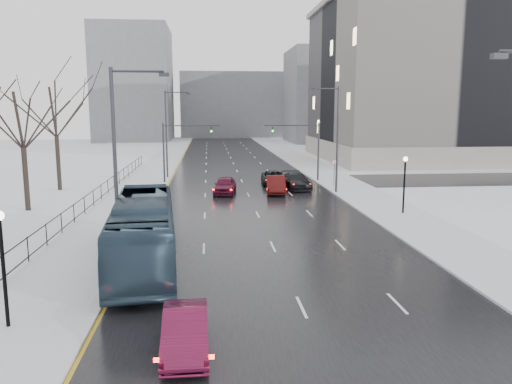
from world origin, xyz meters
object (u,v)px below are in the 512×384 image
object	(u,v)px
tree_park_d	(28,212)
no_uturn_sign	(334,165)
mast_signal_left	(174,145)
sedan_right_cross	(273,178)
lamppost_l	(2,252)
lamppost_r_mid	(405,177)
tree_park_e	(60,191)
sedan_center_near	(225,185)
bus	(143,232)
sedan_right_far	(296,181)
streetlight_l_near	(119,155)
sedan_right_near	(276,185)
mast_signal_right	(309,145)
streetlight_l_far	(168,130)
streetlight_r_mid	(335,134)
sedan_left_near	(185,331)

from	to	relation	value
tree_park_d	no_uturn_sign	size ratio (longest dim) A/B	4.63
mast_signal_left	sedan_right_cross	xyz separation A→B (m)	(10.48, -1.93, -3.35)
lamppost_l	lamppost_r_mid	bearing A→B (deg)	39.29
tree_park_e	lamppost_l	size ratio (longest dim) A/B	3.15
lamppost_r_mid	sedan_center_near	xyz separation A→B (m)	(-13.15, 10.65, -2.09)
mast_signal_left	sedan_center_near	size ratio (longest dim) A/B	1.37
lamppost_r_mid	bus	xyz separation A→B (m)	(-18.00, -10.83, -1.15)
bus	sedan_right_far	world-z (taller)	bus
bus	streetlight_l_near	bearing A→B (deg)	139.38
tree_park_e	sedan_center_near	bearing A→B (deg)	-11.80
tree_park_d	sedan_right_far	bearing A→B (deg)	21.31
lamppost_r_mid	mast_signal_left	bearing A→B (deg)	135.52
tree_park_d	sedan_center_near	bearing A→B (deg)	23.01
mast_signal_left	sedan_right_far	xyz separation A→B (m)	(12.41, -5.07, -3.27)
tree_park_e	sedan_right_near	size ratio (longest dim) A/B	2.73
lamppost_r_mid	mast_signal_right	xyz separation A→B (m)	(-3.67, 18.00, 1.16)
streetlight_l_far	sedan_right_far	bearing A→B (deg)	-34.41
sedan_right_cross	sedan_center_near	bearing A→B (deg)	-131.09
sedan_right_far	streetlight_r_mid	bearing A→B (deg)	-47.47
tree_park_e	bus	world-z (taller)	tree_park_e
streetlight_r_mid	sedan_center_near	bearing A→B (deg)	176.41
streetlight_l_far	streetlight_r_mid	bearing A→B (deg)	-36.30
no_uturn_sign	bus	size ratio (longest dim) A/B	0.21
sedan_right_near	mast_signal_right	bearing A→B (deg)	64.22
lamppost_l	sedan_right_near	xyz separation A→B (m)	(13.68, 28.46, -2.09)
bus	sedan_right_cross	xyz separation A→B (m)	(10.16, 26.90, -1.04)
sedan_center_near	sedan_right_far	bearing A→B (deg)	25.41
streetlight_l_near	sedan_right_cross	distance (m)	28.83
mast_signal_left	sedan_center_near	bearing A→B (deg)	-54.84
mast_signal_left	no_uturn_sign	size ratio (longest dim) A/B	2.41
sedan_right_near	sedan_right_far	distance (m)	3.44
lamppost_l	sedan_right_far	distance (m)	34.92
sedan_right_cross	mast_signal_left	bearing A→B (deg)	172.85
lamppost_l	streetlight_l_far	bearing A→B (deg)	85.95
lamppost_l	mast_signal_left	distance (m)	36.20
streetlight_r_mid	lamppost_r_mid	xyz separation A→B (m)	(2.83, -10.00, -2.67)
tree_park_d	streetlight_l_far	xyz separation A→B (m)	(9.63, 18.00, 5.62)
no_uturn_sign	sedan_right_cross	world-z (taller)	no_uturn_sign
lamppost_l	sedan_left_near	xyz separation A→B (m)	(6.50, -2.27, -2.21)
no_uturn_sign	sedan_right_far	world-z (taller)	no_uturn_sign
streetlight_l_far	mast_signal_left	bearing A→B (deg)	-78.13
tree_park_e	sedan_center_near	world-z (taller)	tree_park_e
streetlight_l_far	sedan_right_far	size ratio (longest dim) A/B	1.83
streetlight_l_near	sedan_left_near	bearing A→B (deg)	-70.36
streetlight_l_near	lamppost_r_mid	xyz separation A→B (m)	(19.17, 10.00, -2.67)
lamppost_r_mid	mast_signal_left	distance (m)	25.71
tree_park_d	lamppost_r_mid	distance (m)	29.23
lamppost_r_mid	mast_signal_left	xyz separation A→B (m)	(-18.33, 18.00, 1.16)
mast_signal_right	sedan_left_near	xyz separation A→B (m)	(-11.83, -38.27, -3.37)
mast_signal_right	sedan_left_near	bearing A→B (deg)	-107.17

